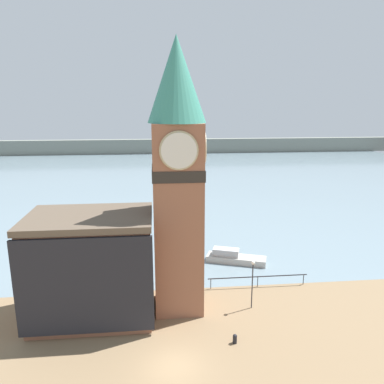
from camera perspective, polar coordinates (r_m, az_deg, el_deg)
name	(u,v)px	position (r m, az deg, el deg)	size (l,w,h in m)	color
ground_plane	(174,366)	(28.33, -2.69, -24.99)	(160.00, 160.00, 0.00)	#846B4C
water	(159,174)	(94.68, -5.00, 2.72)	(160.00, 120.00, 0.00)	gray
far_shoreline	(158,146)	(133.88, -5.27, 6.96)	(180.00, 3.00, 5.00)	gray
pier_railing	(258,278)	(38.04, 10.00, -12.73)	(9.89, 0.08, 1.09)	#232328
clock_tower	(178,173)	(30.50, -2.22, 2.93)	(4.62, 4.62, 22.66)	#935B42
pier_building	(92,266)	(32.55, -15.02, -10.90)	(10.15, 7.13, 8.83)	#935B42
boat_near	(234,257)	(43.16, 6.37, -9.88)	(6.86, 3.94, 1.54)	#B7B2A8
mooring_bollard_near	(235,338)	(30.29, 6.55, -21.27)	(0.33, 0.33, 0.74)	black
lamp_post	(253,276)	(33.46, 9.22, -12.51)	(0.32, 0.32, 4.44)	#2D2D33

